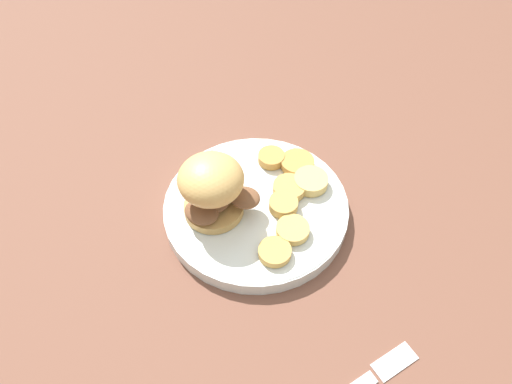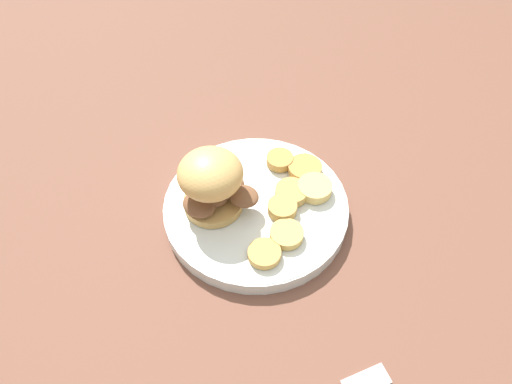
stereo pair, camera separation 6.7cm
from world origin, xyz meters
name	(u,v)px [view 2 (the right image)]	position (x,y,z in m)	size (l,w,h in m)	color
ground_plane	(256,213)	(0.00, 0.00, 0.00)	(4.00, 4.00, 0.00)	brown
dinner_plate	(256,208)	(0.00, 0.00, 0.01)	(0.26, 0.26, 0.02)	silver
sandwich	(212,182)	(0.02, 0.05, 0.07)	(0.10, 0.11, 0.09)	tan
potato_round_0	(315,188)	(-0.02, -0.08, 0.03)	(0.05, 0.05, 0.01)	#DBB766
potato_round_1	(264,254)	(-0.08, 0.03, 0.03)	(0.04, 0.04, 0.01)	tan
potato_round_2	(282,208)	(-0.03, -0.03, 0.03)	(0.04, 0.04, 0.01)	tan
potato_round_3	(287,234)	(-0.07, -0.01, 0.03)	(0.04, 0.04, 0.01)	tan
potato_round_4	(291,192)	(-0.01, -0.05, 0.03)	(0.05, 0.05, 0.01)	tan
potato_round_5	(305,168)	(0.02, -0.09, 0.03)	(0.05, 0.05, 0.01)	#BC8942
potato_round_6	(280,160)	(0.05, -0.07, 0.03)	(0.04, 0.04, 0.01)	#BC8942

